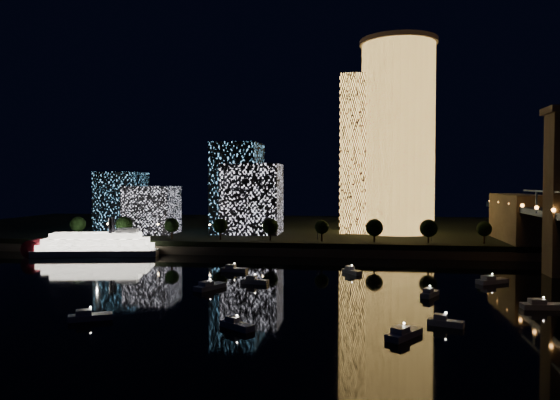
% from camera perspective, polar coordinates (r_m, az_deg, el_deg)
% --- Properties ---
extents(ground, '(520.00, 520.00, 0.00)m').
position_cam_1_polar(ground, '(124.46, 6.41, -11.10)').
color(ground, black).
rests_on(ground, ground).
extents(far_bank, '(420.00, 160.00, 5.00)m').
position_cam_1_polar(far_bank, '(282.37, 7.34, -3.23)').
color(far_bank, black).
rests_on(far_bank, ground).
extents(seawall, '(420.00, 6.00, 3.00)m').
position_cam_1_polar(seawall, '(204.96, 7.07, -5.50)').
color(seawall, '#6B5E4C').
rests_on(seawall, ground).
extents(tower_cylindrical, '(34.00, 34.00, 85.28)m').
position_cam_1_polar(tower_cylindrical, '(248.94, 12.21, 6.47)').
color(tower_cylindrical, '#FFB851').
rests_on(tower_cylindrical, far_bank).
extents(tower_rectangular, '(22.07, 22.07, 70.22)m').
position_cam_1_polar(tower_rectangular, '(251.06, 8.83, 4.70)').
color(tower_rectangular, '#FFB851').
rests_on(tower_rectangular, far_bank).
extents(midrise_blocks, '(89.11, 39.14, 40.11)m').
position_cam_1_polar(midrise_blocks, '(249.71, -7.92, 0.34)').
color(midrise_blocks, white).
rests_on(midrise_blocks, far_bank).
extents(riverboat, '(50.33, 19.08, 14.87)m').
position_cam_1_polar(riverboat, '(218.50, -19.18, -4.51)').
color(riverboat, silver).
rests_on(riverboat, ground).
extents(motorboats, '(103.53, 74.83, 2.78)m').
position_cam_1_polar(motorboats, '(134.17, 5.91, -9.78)').
color(motorboats, silver).
rests_on(motorboats, ground).
extents(esplanade_trees, '(165.97, 6.79, 8.89)m').
position_cam_1_polar(esplanade_trees, '(212.94, -1.63, -2.77)').
color(esplanade_trees, black).
rests_on(esplanade_trees, far_bank).
extents(street_lamps, '(132.70, 0.70, 5.65)m').
position_cam_1_polar(street_lamps, '(219.24, -1.80, -3.01)').
color(street_lamps, black).
rests_on(street_lamps, far_bank).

